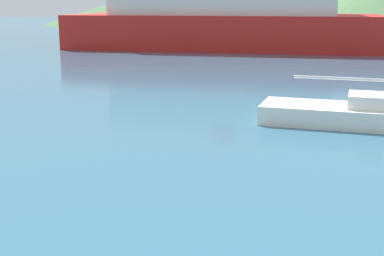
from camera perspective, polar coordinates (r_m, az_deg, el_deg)
name	(u,v)px	position (r m, az deg, el deg)	size (l,w,h in m)	color
ferry_distant	(224,15)	(46.51, 3.48, 11.92)	(26.51, 11.60, 7.86)	red
hill_west	(198,0)	(97.66, 0.68, 13.54)	(53.43, 53.43, 8.22)	#3D6038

